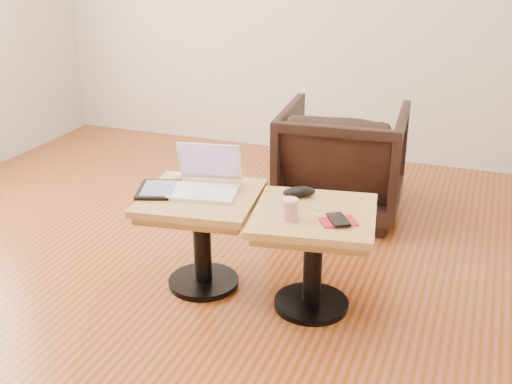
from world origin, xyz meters
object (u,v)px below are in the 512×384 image
(side_table_right, at_px, (314,236))
(armchair, at_px, (342,160))
(striped_cup, at_px, (290,209))
(laptop, at_px, (206,182))
(side_table_left, at_px, (201,218))

(side_table_right, height_order, armchair, armchair)
(side_table_right, bearing_deg, striped_cup, -135.09)
(side_table_right, xyz_separation_m, armchair, (-0.13, 1.08, -0.02))
(striped_cup, xyz_separation_m, armchair, (-0.05, 1.19, -0.19))
(side_table_right, distance_m, laptop, 0.56)
(side_table_right, relative_size, striped_cup, 6.63)
(armchair, bearing_deg, side_table_right, 92.28)
(armchair, bearing_deg, side_table_left, 64.65)
(armchair, bearing_deg, striped_cup, 87.94)
(laptop, bearing_deg, striped_cup, -30.90)
(armchair, bearing_deg, laptop, 63.89)
(laptop, distance_m, armchair, 1.12)
(side_table_right, relative_size, laptop, 1.71)
(side_table_left, relative_size, side_table_right, 0.98)
(side_table_right, height_order, laptop, laptop)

